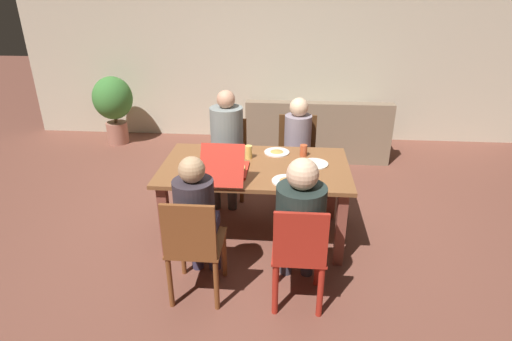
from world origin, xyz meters
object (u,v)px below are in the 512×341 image
at_px(chair_1, 297,153).
at_px(chair_0, 194,245).
at_px(pizza_box_0, 226,168).
at_px(chair_2, 299,255).
at_px(person_0, 197,213).
at_px(chair_3, 229,155).
at_px(person_3, 226,138).
at_px(potted_plant, 113,103).
at_px(drinking_glass_1, 304,150).
at_px(person_1, 298,143).
at_px(person_2, 300,217).
at_px(plate_0, 314,164).
at_px(drinking_glass_0, 249,152).
at_px(plate_1, 287,181).
at_px(couch, 316,133).
at_px(dining_table, 255,176).
at_px(plate_2, 277,152).
at_px(plate_3, 227,151).

bearing_deg(chair_1, chair_0, -112.67).
bearing_deg(pizza_box_0, chair_2, -49.86).
distance_m(person_0, chair_3, 1.69).
height_order(person_3, potted_plant, person_3).
bearing_deg(potted_plant, drinking_glass_1, -37.51).
relative_size(person_1, person_2, 0.98).
height_order(person_2, plate_0, person_2).
relative_size(chair_0, pizza_box_0, 1.62).
bearing_deg(drinking_glass_0, plate_0, -9.02).
relative_size(chair_1, plate_0, 3.57).
xyz_separation_m(chair_0, chair_1, (0.77, 1.85, 0.00)).
bearing_deg(chair_3, plate_1, -61.08).
bearing_deg(couch, chair_0, -108.81).
relative_size(plate_0, drinking_glass_0, 2.02).
distance_m(chair_1, person_2, 1.76).
bearing_deg(drinking_glass_0, chair_2, -66.93).
height_order(dining_table, plate_2, plate_2).
relative_size(person_1, plate_1, 4.61).
distance_m(pizza_box_0, plate_1, 0.54).
bearing_deg(plate_3, dining_table, -44.01).
bearing_deg(plate_2, plate_3, -177.36).
distance_m(person_3, pizza_box_0, 0.98).
bearing_deg(person_1, plate_1, -95.48).
bearing_deg(person_1, potted_plant, 149.41).
xyz_separation_m(person_0, drinking_glass_0, (0.30, 0.94, 0.13)).
distance_m(dining_table, plate_0, 0.55).
bearing_deg(drinking_glass_0, chair_3, 112.39).
bearing_deg(chair_0, plate_3, 86.45).
relative_size(person_1, couch, 0.60).
relative_size(person_0, chair_1, 1.27).
distance_m(plate_0, potted_plant, 3.66).
bearing_deg(plate_0, dining_table, -173.60).
bearing_deg(couch, chair_1, -102.89).
distance_m(person_1, potted_plant, 3.14).
xyz_separation_m(plate_2, potted_plant, (-2.49, 2.05, -0.12)).
distance_m(person_1, drinking_glass_0, 0.78).
height_order(person_1, person_3, person_3).
xyz_separation_m(dining_table, drinking_glass_0, (-0.07, 0.16, 0.17)).
relative_size(person_2, pizza_box_0, 2.14).
distance_m(pizza_box_0, plate_2, 0.67).
relative_size(person_0, plate_1, 4.62).
relative_size(chair_0, person_0, 0.77).
relative_size(dining_table, chair_2, 1.93).
bearing_deg(chair_1, person_2, -90.00).
bearing_deg(chair_2, person_0, 167.78).
relative_size(person_0, person_3, 0.94).
relative_size(person_2, plate_0, 4.65).
bearing_deg(person_3, chair_2, -65.68).
xyz_separation_m(plate_1, potted_plant, (-2.59, 2.68, -0.12)).
relative_size(chair_0, plate_3, 4.07).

